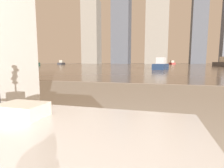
% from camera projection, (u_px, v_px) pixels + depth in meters
% --- Properties ---
extents(towel_stack, '(0.26, 0.19, 0.08)m').
position_uv_depth(towel_stack, '(22.00, 110.00, 1.01)').
color(towel_stack, silver).
rests_on(towel_stack, bathtub).
extents(harbor_water, '(180.00, 110.00, 0.01)m').
position_uv_depth(harbor_water, '(156.00, 65.00, 59.74)').
color(harbor_water, gray).
rests_on(harbor_water, ground_plane).
extents(harbor_boat_0, '(2.33, 4.54, 1.62)m').
position_uv_depth(harbor_boat_0, '(172.00, 63.00, 70.69)').
color(harbor_boat_0, maroon).
rests_on(harbor_boat_0, harbor_water).
extents(harbor_boat_1, '(2.58, 4.84, 1.73)m').
position_uv_depth(harbor_boat_1, '(32.00, 63.00, 39.90)').
color(harbor_boat_1, '#335647').
rests_on(harbor_boat_1, harbor_water).
extents(harbor_boat_3, '(2.04, 3.99, 1.43)m').
position_uv_depth(harbor_boat_3, '(161.00, 65.00, 21.18)').
color(harbor_boat_3, navy).
rests_on(harbor_boat_3, harbor_water).
extents(harbor_boat_4, '(2.39, 4.58, 1.64)m').
position_uv_depth(harbor_boat_4, '(61.00, 63.00, 64.07)').
color(harbor_boat_4, '#2D2D33').
rests_on(harbor_boat_4, harbor_water).
extents(skyline_tower_0, '(11.43, 10.36, 43.25)m').
position_uv_depth(skyline_tower_0, '(91.00, 33.00, 122.35)').
color(skyline_tower_0, gray).
rests_on(skyline_tower_0, ground_plane).
extents(skyline_tower_1, '(11.42, 13.00, 60.43)m').
position_uv_depth(skyline_tower_1, '(121.00, 18.00, 115.85)').
color(skyline_tower_1, '#4C515B').
rests_on(skyline_tower_1, ground_plane).
extents(skyline_tower_2, '(13.65, 13.80, 76.18)m').
position_uv_depth(skyline_tower_2, '(158.00, 2.00, 109.04)').
color(skyline_tower_2, gray).
rests_on(skyline_tower_2, ground_plane).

